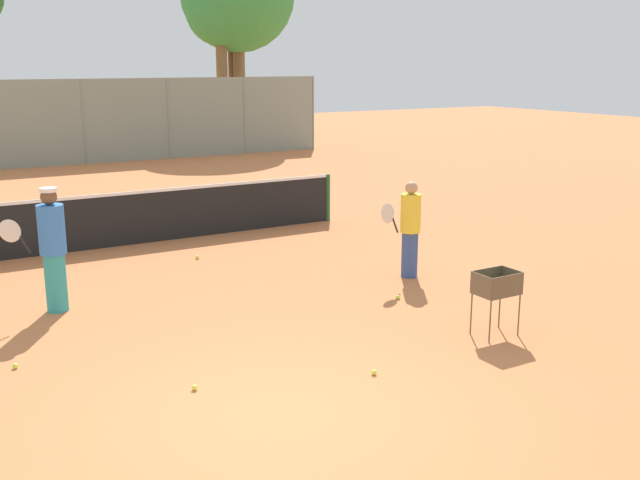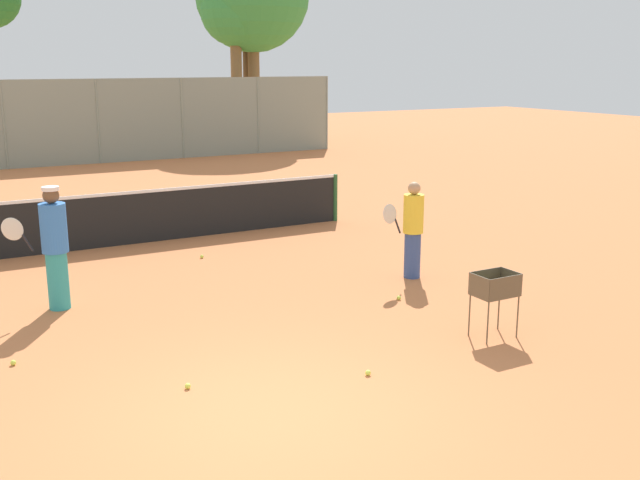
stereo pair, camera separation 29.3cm
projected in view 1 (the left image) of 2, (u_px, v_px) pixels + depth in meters
The scene contains 11 objects.
ground_plane at pixel (277, 417), 7.67m from camera, with size 80.00×80.00×0.00m, color #C67242.
tennis_net at pixel (83, 222), 14.30m from camera, with size 11.05×0.10×1.07m.
tree_4 at pixel (220, 14), 31.29m from camera, with size 2.94×2.94×7.11m.
player_white_outfit at pixel (52, 248), 10.72m from camera, with size 0.94×0.38×1.82m.
player_red_cap at pixel (410, 228), 12.47m from camera, with size 0.89×0.34×1.63m.
ball_cart at pixel (496, 288), 9.82m from camera, with size 0.56×0.41×0.87m.
tennis_ball_0 at pixel (197, 257), 13.79m from camera, with size 0.07×0.07×0.07m, color #D1E54C.
tennis_ball_1 at pixel (398, 297), 11.46m from camera, with size 0.07×0.07×0.07m, color #D1E54C.
tennis_ball_2 at pixel (374, 372), 8.69m from camera, with size 0.07×0.07×0.07m, color #D1E54C.
tennis_ball_3 at pixel (194, 388), 8.28m from camera, with size 0.07×0.07×0.07m, color #D1E54C.
tennis_ball_4 at pixel (15, 366), 8.87m from camera, with size 0.07×0.07×0.07m, color #D1E54C.
Camera 1 is at (-3.20, -6.29, 3.55)m, focal length 42.00 mm.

